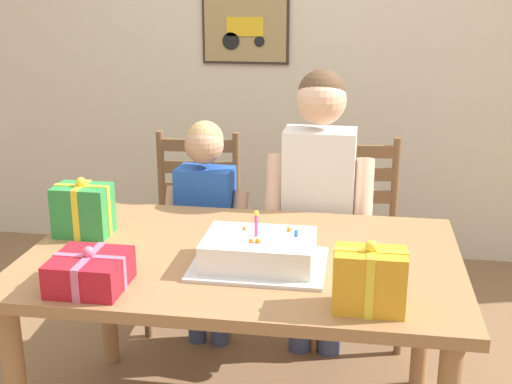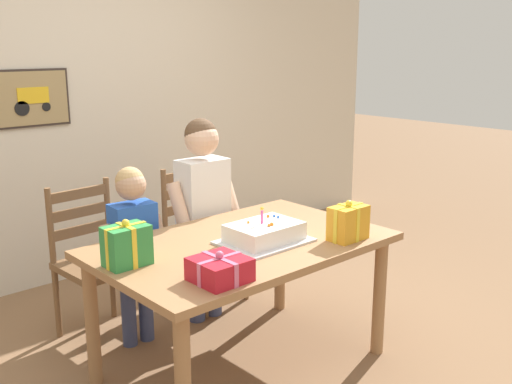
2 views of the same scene
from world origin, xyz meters
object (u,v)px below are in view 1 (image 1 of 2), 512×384
Objects in this scene: birthday_cake at (259,252)px; child_older at (319,188)px; chair_right at (356,238)px; child_younger at (206,213)px; gift_box_beside_cake at (83,210)px; chair_left at (194,229)px; dining_table at (242,277)px; gift_box_red_large at (90,272)px; gift_box_corner_small at (370,280)px.

birthday_cake is 0.73m from child_older.
chair_right is 0.87× the size of child_younger.
chair_left is at bearing 73.92° from gift_box_beside_cake.
chair_left is 0.32m from child_younger.
gift_box_beside_cake reaches higher than chair_left.
dining_table is 0.18m from birthday_cake.
chair_left is at bearing 88.94° from gift_box_red_large.
gift_box_corner_small is 0.20× the size of child_younger.
gift_box_red_large is at bearing -153.57° from birthday_cake.
gift_box_beside_cake is at bearing 170.86° from dining_table.
child_older reaches higher than chair_left.
dining_table is 3.40× the size of birthday_cake.
dining_table is at bearing 141.13° from gift_box_corner_small.
birthday_cake is 1.97× the size of gift_box_beside_cake.
chair_right is (0.39, 0.87, -0.16)m from dining_table.
gift_box_red_large is 0.85m from gift_box_corner_small.
gift_box_beside_cake reaches higher than birthday_cake.
dining_table is at bearing 128.94° from birthday_cake.
gift_box_corner_small is (1.04, -0.45, -0.00)m from gift_box_beside_cake.
chair_right is (1.00, 0.77, -0.35)m from gift_box_beside_cake.
dining_table is 6.61× the size of gift_box_red_large.
gift_box_corner_small is (0.43, -0.35, 0.18)m from dining_table.
gift_box_red_large reaches higher than dining_table.
gift_box_red_large is 1.48m from chair_right.
gift_box_beside_cake is 1.14m from gift_box_corner_small.
gift_box_corner_small is 0.99m from child_older.
gift_box_beside_cake is at bearing -106.08° from chair_left.
gift_box_corner_small is 0.17× the size of child_older.
child_younger is at bearing 126.10° from gift_box_corner_small.
child_younger reaches higher than dining_table.
chair_right is 0.73m from child_younger.
child_older is at bearing 70.36° from dining_table.
gift_box_beside_cake is 1.31m from chair_right.
child_older reaches higher than dining_table.
gift_box_beside_cake is at bearing 156.90° from gift_box_corner_small.
child_older is (-0.17, -0.25, 0.31)m from chair_right.
gift_box_red_large is at bearing 179.08° from gift_box_corner_small.
birthday_cake is at bearing -63.90° from child_younger.
child_younger is (-0.66, -0.25, 0.17)m from chair_right.
child_younger is at bearing 113.93° from dining_table.
chair_left is at bearing 115.96° from birthday_cake.
dining_table is 1.42× the size of child_younger.
chair_left is (-0.39, 0.87, -0.16)m from dining_table.
gift_box_beside_cake is (-0.61, 0.10, 0.18)m from dining_table.
gift_box_beside_cake is 0.99m from child_older.
chair_right is (0.80, 1.20, -0.30)m from gift_box_red_large.
child_older reaches higher than chair_right.
child_older is (0.84, 0.52, -0.03)m from gift_box_beside_cake.
birthday_cake is 1.11m from chair_left.
birthday_cake is at bearing -51.06° from dining_table.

